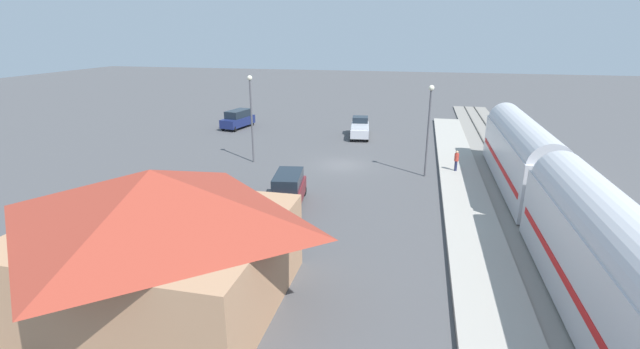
% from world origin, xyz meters
% --- Properties ---
extents(ground_plane, '(200.00, 200.00, 0.00)m').
position_xyz_m(ground_plane, '(0.00, 0.00, 0.00)').
color(ground_plane, '#4C4C4F').
extents(railway_track, '(4.80, 70.00, 0.30)m').
position_xyz_m(railway_track, '(-14.00, 0.00, 0.09)').
color(railway_track, gray).
rests_on(railway_track, ground).
extents(platform, '(3.20, 46.00, 0.30)m').
position_xyz_m(platform, '(-10.00, 0.00, 0.15)').
color(platform, '#A8A399').
rests_on(platform, ground).
extents(station_building, '(10.95, 9.65, 6.02)m').
position_xyz_m(station_building, '(4.00, 22.00, 3.12)').
color(station_building, tan).
rests_on(station_building, ground).
extents(pedestrian_on_platform, '(0.36, 0.36, 1.71)m').
position_xyz_m(pedestrian_on_platform, '(-9.67, 0.50, 1.28)').
color(pedestrian_on_platform, '#23284C').
rests_on(pedestrian_on_platform, platform).
extents(suv_navy, '(2.85, 5.18, 2.22)m').
position_xyz_m(suv_navy, '(15.27, -12.64, 1.15)').
color(suv_navy, navy).
rests_on(suv_navy, ground).
extents(sedan_blue, '(2.24, 4.65, 1.74)m').
position_xyz_m(sedan_blue, '(10.88, 10.99, 0.88)').
color(sedan_blue, '#283D9E').
rests_on(sedan_blue, ground).
extents(suv_maroon, '(2.65, 5.13, 2.22)m').
position_xyz_m(suv_maroon, '(1.91, 10.17, 1.15)').
color(suv_maroon, maroon).
rests_on(suv_maroon, ground).
extents(pickup_silver, '(2.61, 5.60, 2.14)m').
position_xyz_m(pickup_silver, '(-0.02, -11.22, 1.03)').
color(pickup_silver, silver).
rests_on(pickup_silver, ground).
extents(light_pole_near_platform, '(0.44, 0.44, 7.40)m').
position_xyz_m(light_pole_near_platform, '(-7.20, 1.64, 4.69)').
color(light_pole_near_platform, '#515156').
rests_on(light_pole_near_platform, ground).
extents(light_pole_lot_center, '(0.44, 0.44, 7.75)m').
position_xyz_m(light_pole_lot_center, '(8.01, 0.91, 4.88)').
color(light_pole_lot_center, '#515156').
rests_on(light_pole_lot_center, ground).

